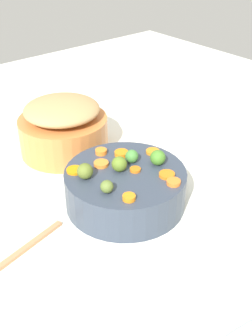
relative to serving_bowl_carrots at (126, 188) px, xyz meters
name	(u,v)px	position (x,y,z in m)	size (l,w,h in m)	color
tabletop	(124,205)	(-0.01, 0.00, -0.06)	(2.40, 2.40, 0.02)	white
serving_bowl_carrots	(126,188)	(0.00, 0.00, 0.00)	(0.30, 0.30, 0.10)	#343E4E
metal_pot	(64,135)	(-0.32, 0.03, 0.01)	(0.26, 0.26, 0.11)	#D27C3E
stuffing_mound	(62,110)	(-0.32, 0.03, 0.09)	(0.22, 0.22, 0.06)	tan
carrot_slice_0	(135,170)	(0.01, 0.02, 0.05)	(0.03, 0.03, 0.01)	orange
carrot_slice_1	(101,152)	(-0.11, 0.01, 0.05)	(0.03, 0.03, 0.01)	orange
carrot_slice_2	(101,164)	(-0.06, -0.03, 0.05)	(0.04, 0.04, 0.01)	orange
carrot_slice_3	(167,175)	(0.08, 0.06, 0.05)	(0.04, 0.04, 0.01)	orange
carrot_slice_4	(153,152)	(-0.02, 0.11, 0.05)	(0.04, 0.04, 0.01)	orange
carrot_slice_5	(174,182)	(0.11, 0.05, 0.05)	(0.03, 0.03, 0.01)	orange
carrot_slice_6	(129,197)	(0.09, -0.07, 0.05)	(0.03, 0.03, 0.01)	orange
carrot_slice_7	(75,170)	(-0.08, -0.10, 0.05)	(0.04, 0.04, 0.01)	orange
carrot_slice_8	(121,153)	(-0.07, 0.04, 0.05)	(0.04, 0.04, 0.01)	orange
brussels_sprout_0	(158,158)	(0.02, 0.08, 0.07)	(0.04, 0.04, 0.04)	#458029
brussels_sprout_1	(85,171)	(-0.04, -0.09, 0.07)	(0.04, 0.04, 0.04)	#5C6D28
brussels_sprout_2	(132,156)	(-0.02, 0.04, 0.06)	(0.03, 0.03, 0.03)	#448539
brussels_sprout_3	(107,187)	(0.04, -0.09, 0.06)	(0.03, 0.03, 0.03)	#5A6F2F
brussels_sprout_4	(119,164)	(-0.01, -0.01, 0.07)	(0.04, 0.04, 0.04)	#5C7A26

